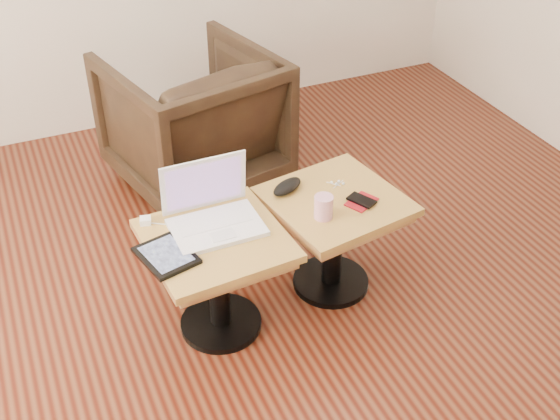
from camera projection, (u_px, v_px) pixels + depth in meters
name	position (u px, v px, depth m)	size (l,w,h in m)	color
room_shell	(263.00, 48.00, 2.02)	(4.52, 4.52, 2.71)	#3C1209
side_table_left	(217.00, 261.00, 2.79)	(0.56, 0.56, 0.48)	black
side_table_right	(334.00, 221.00, 3.00)	(0.60, 0.60, 0.48)	black
laptop	(213.00, 213.00, 2.76)	(0.35, 0.27, 0.25)	white
tablet	(166.00, 255.00, 2.62)	(0.23, 0.26, 0.02)	black
charging_adapter	(145.00, 221.00, 2.78)	(0.04, 0.04, 0.03)	white
glasses_case	(287.00, 187.00, 2.96)	(0.16, 0.07, 0.05)	black
striped_cup	(324.00, 207.00, 2.80)	(0.08, 0.08, 0.10)	#BE4073
earbuds_tangle	(337.00, 183.00, 3.02)	(0.07, 0.05, 0.01)	white
phone_on_sleeve	(362.00, 201.00, 2.90)	(0.16, 0.14, 0.02)	maroon
armchair	(193.00, 120.00, 3.71)	(0.79, 0.82, 0.74)	black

